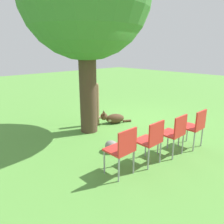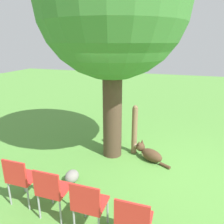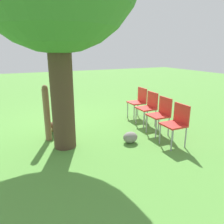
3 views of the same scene
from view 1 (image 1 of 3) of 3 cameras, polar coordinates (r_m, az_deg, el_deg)
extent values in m
plane|color=#56933D|center=(6.54, 2.84, -3.16)|extent=(30.00, 30.00, 0.00)
cylinder|color=#4C3828|center=(5.71, -6.32, 7.28)|extent=(0.45, 0.45, 2.58)
ellipsoid|color=#513823|center=(6.59, 0.79, -1.71)|extent=(0.52, 0.63, 0.28)
ellipsoid|color=#C6B293|center=(6.56, -0.51, -1.93)|extent=(0.31, 0.29, 0.17)
sphere|color=#513823|center=(6.48, -2.11, -1.17)|extent=(0.29, 0.29, 0.22)
cylinder|color=#C6B293|center=(6.46, -3.19, -1.39)|extent=(0.13, 0.13, 0.09)
cone|color=#513823|center=(6.39, -2.01, -0.21)|extent=(0.07, 0.07, 0.10)
cone|color=#513823|center=(6.50, -2.24, 0.08)|extent=(0.07, 0.07, 0.10)
cylinder|color=#513823|center=(6.73, 3.93, -2.31)|extent=(0.19, 0.26, 0.07)
cylinder|color=#846647|center=(6.35, -4.01, 1.70)|extent=(0.14, 0.14, 1.16)
sphere|color=#846647|center=(6.23, -4.12, 7.07)|extent=(0.12, 0.12, 0.12)
cube|color=red|center=(5.26, 20.04, -3.73)|extent=(0.42, 0.44, 0.04)
cube|color=red|center=(5.11, 22.20, -1.90)|extent=(0.03, 0.44, 0.40)
cylinder|color=#99999E|center=(5.26, 17.09, -6.26)|extent=(0.03, 0.03, 0.45)
cylinder|color=#99999E|center=(5.57, 19.04, -5.15)|extent=(0.03, 0.03, 0.45)
cylinder|color=#99999E|center=(5.11, 20.61, -7.26)|extent=(0.03, 0.03, 0.45)
cylinder|color=#99999E|center=(5.43, 22.40, -6.05)|extent=(0.03, 0.03, 0.45)
cube|color=red|center=(4.75, 15.21, -5.42)|extent=(0.42, 0.44, 0.04)
cube|color=red|center=(4.58, 17.47, -3.45)|extent=(0.03, 0.44, 0.40)
cylinder|color=#99999E|center=(4.78, 11.94, -8.18)|extent=(0.03, 0.03, 0.45)
cylinder|color=#99999E|center=(5.07, 14.40, -6.87)|extent=(0.03, 0.03, 0.45)
cylinder|color=#99999E|center=(4.61, 15.65, -9.40)|extent=(0.03, 0.03, 0.45)
cylinder|color=#99999E|center=(4.91, 17.97, -7.95)|extent=(0.03, 0.03, 0.45)
cube|color=red|center=(4.28, 9.24, -7.44)|extent=(0.42, 0.44, 0.04)
cube|color=red|center=(4.10, 11.54, -5.36)|extent=(0.03, 0.44, 0.40)
cylinder|color=#99999E|center=(4.35, 5.64, -10.41)|extent=(0.03, 0.03, 0.45)
cylinder|color=#99999E|center=(4.62, 8.76, -8.88)|extent=(0.03, 0.03, 0.45)
cylinder|color=#99999E|center=(4.15, 9.47, -11.93)|extent=(0.03, 0.03, 0.45)
cylinder|color=#99999E|center=(4.43, 12.49, -10.21)|extent=(0.03, 0.03, 0.45)
cube|color=red|center=(3.88, 1.87, -9.80)|extent=(0.42, 0.44, 0.04)
cube|color=red|center=(3.67, 4.08, -7.65)|extent=(0.03, 0.44, 0.40)
cylinder|color=#99999E|center=(4.00, -2.01, -12.91)|extent=(0.03, 0.03, 0.45)
cylinder|color=#99999E|center=(4.23, 1.91, -11.18)|extent=(0.03, 0.03, 0.45)
cylinder|color=#99999E|center=(3.77, 1.75, -14.84)|extent=(0.03, 0.03, 0.45)
cylinder|color=#99999E|center=(4.01, 5.67, -12.85)|extent=(0.03, 0.03, 0.45)
ellipsoid|color=gray|center=(4.82, -0.11, -8.91)|extent=(0.32, 0.26, 0.24)
camera|label=2|loc=(4.96, 50.52, 16.58)|focal=35.00mm
camera|label=3|loc=(5.45, -52.84, 7.82)|focal=35.00mm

